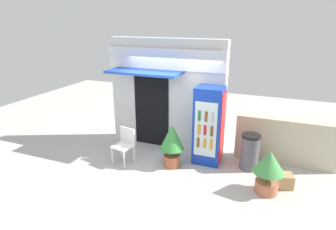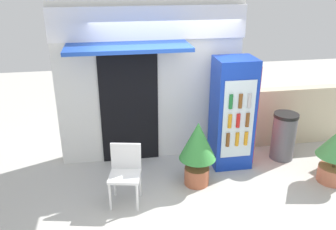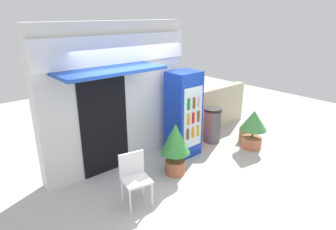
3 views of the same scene
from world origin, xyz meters
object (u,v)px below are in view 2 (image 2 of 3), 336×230
at_px(potted_plant_near_shop, 198,147).
at_px(trash_bin, 284,136).
at_px(drink_cooler, 233,113).
at_px(plastic_chair, 125,169).

distance_m(potted_plant_near_shop, trash_bin, 1.87).
bearing_deg(trash_bin, potted_plant_near_shop, -162.15).
relative_size(drink_cooler, plastic_chair, 2.16).
relative_size(drink_cooler, potted_plant_near_shop, 1.78).
height_order(plastic_chair, potted_plant_near_shop, potted_plant_near_shop).
bearing_deg(plastic_chair, trash_bin, 15.56).
xyz_separation_m(drink_cooler, potted_plant_near_shop, (-0.75, -0.55, -0.30)).
xyz_separation_m(potted_plant_near_shop, trash_bin, (1.77, 0.57, -0.22)).
bearing_deg(potted_plant_near_shop, plastic_chair, -168.03).
distance_m(plastic_chair, potted_plant_near_shop, 1.19).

